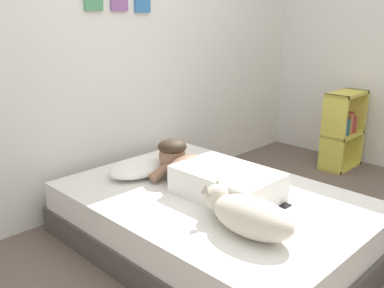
# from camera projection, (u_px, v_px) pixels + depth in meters

# --- Properties ---
(ground_plane) EXTENTS (12.82, 12.82, 0.00)m
(ground_plane) POSITION_uv_depth(u_px,v_px,m) (284.00, 268.00, 2.59)
(ground_plane) COLOR #66564C
(back_wall) EXTENTS (4.41, 0.12, 2.50)m
(back_wall) POSITION_uv_depth(u_px,v_px,m) (116.00, 42.00, 3.29)
(back_wall) COLOR silver
(back_wall) RESTS_ON ground
(bed) EXTENTS (1.38, 1.96, 0.36)m
(bed) POSITION_uv_depth(u_px,v_px,m) (213.00, 220.00, 2.80)
(bed) COLOR #4C4742
(bed) RESTS_ON ground
(pillow) EXTENTS (0.52, 0.32, 0.11)m
(pillow) POSITION_uv_depth(u_px,v_px,m) (141.00, 167.00, 3.07)
(pillow) COLOR white
(pillow) RESTS_ON bed
(person_lying) EXTENTS (0.43, 0.92, 0.27)m
(person_lying) POSITION_uv_depth(u_px,v_px,m) (210.00, 175.00, 2.77)
(person_lying) COLOR white
(person_lying) RESTS_ON bed
(dog) EXTENTS (0.26, 0.57, 0.21)m
(dog) POSITION_uv_depth(u_px,v_px,m) (247.00, 214.00, 2.24)
(dog) COLOR beige
(dog) RESTS_ON bed
(coffee_cup) EXTENTS (0.12, 0.09, 0.07)m
(coffee_cup) POSITION_uv_depth(u_px,v_px,m) (184.00, 171.00, 3.03)
(coffee_cup) COLOR teal
(coffee_cup) RESTS_ON bed
(cell_phone) EXTENTS (0.07, 0.14, 0.01)m
(cell_phone) POSITION_uv_depth(u_px,v_px,m) (279.00, 203.00, 2.60)
(cell_phone) COLOR black
(cell_phone) RESTS_ON bed
(bookshelf) EXTENTS (0.45, 0.24, 0.75)m
(bookshelf) POSITION_uv_depth(u_px,v_px,m) (343.00, 129.00, 4.16)
(bookshelf) COLOR #D8CC4C
(bookshelf) RESTS_ON ground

